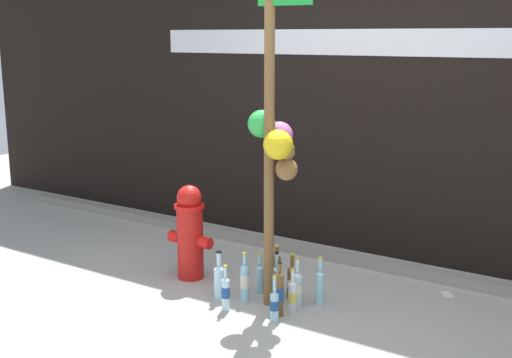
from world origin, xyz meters
The scene contains 18 objects.
ground_plane centered at (0.00, 0.00, 0.00)m, with size 14.00×14.00×0.00m, color #9E9B93.
building_wall centered at (0.00, 1.81, 1.59)m, with size 10.00×0.21×3.17m.
curb_strip centered at (0.00, 1.38, 0.04)m, with size 8.00×0.12×0.08m, color gray.
memorial_post centered at (-0.16, 0.30, 1.51)m, with size 0.53×0.48×2.61m.
fire_hydrant centered at (-0.98, 0.39, 0.38)m, with size 0.39×0.24×0.76m.
bottle_0 centered at (-0.53, 0.16, 0.15)m, with size 0.08×0.08×0.37m.
bottle_1 centered at (0.01, 0.05, 0.12)m, with size 0.06×0.06×0.33m.
bottle_2 centered at (-0.09, 0.47, 0.13)m, with size 0.07×0.07×0.34m.
bottle_3 centered at (-0.34, 0.42, 0.12)m, with size 0.06×0.06×0.30m.
bottle_4 centered at (-0.35, 0.23, 0.15)m, with size 0.07×0.07×0.37m.
bottle_5 centered at (-0.17, 0.38, 0.13)m, with size 0.07×0.07×0.36m.
bottle_6 centered at (0.14, 0.47, 0.15)m, with size 0.06×0.06×0.36m.
bottle_7 centered at (0.02, 0.35, 0.14)m, with size 0.07×0.07×0.37m.
bottle_8 centered at (-0.37, 0.02, 0.13)m, with size 0.06×0.06×0.33m.
bottle_9 centered at (0.04, 0.25, 0.13)m, with size 0.06×0.06×0.32m.
bottle_10 centered at (-0.01, 0.14, 0.17)m, with size 0.06×0.06×0.39m.
bottle_11 centered at (-0.23, 0.48, 0.16)m, with size 0.06×0.06×0.38m.
litter_3 centered at (0.86, 1.15, 0.00)m, with size 0.07×0.11×0.01m, color silver.
Camera 1 is at (2.15, -3.48, 1.89)m, focal length 45.88 mm.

